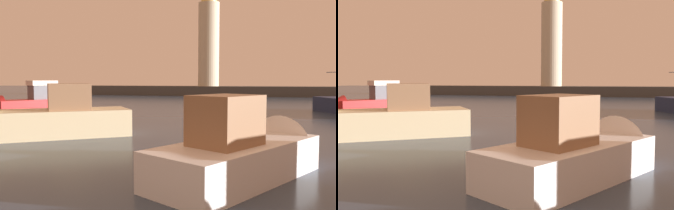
# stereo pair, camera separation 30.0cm
# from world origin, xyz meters

# --- Properties ---
(ground_plane) EXTENTS (220.00, 220.00, 0.00)m
(ground_plane) POSITION_xyz_m (0.00, 29.13, 0.00)
(ground_plane) COLOR #2D3D51
(breakwater) EXTENTS (62.52, 4.52, 1.64)m
(breakwater) POSITION_xyz_m (0.00, 58.26, 0.82)
(breakwater) COLOR #423F3D
(breakwater) RESTS_ON ground_plane
(lighthouse) EXTENTS (3.53, 3.53, 17.13)m
(lighthouse) POSITION_xyz_m (-3.66, 58.26, 9.75)
(lighthouse) COLOR beige
(lighthouse) RESTS_ON breakwater
(motorboat_0) EXTENTS (5.65, 7.50, 2.96)m
(motorboat_0) POSITION_xyz_m (-12.56, 21.25, 0.82)
(motorboat_0) COLOR #B21E1E
(motorboat_0) RESTS_ON ground_plane
(motorboat_1) EXTENTS (5.43, 7.26, 2.83)m
(motorboat_1) POSITION_xyz_m (4.95, 8.01, 0.69)
(motorboat_1) COLOR white
(motorboat_1) RESTS_ON ground_plane
(motorboat_3) EXTENTS (8.39, 6.84, 3.08)m
(motorboat_3) POSITION_xyz_m (-5.59, 11.96, 0.83)
(motorboat_3) COLOR beige
(motorboat_3) RESTS_ON ground_plane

